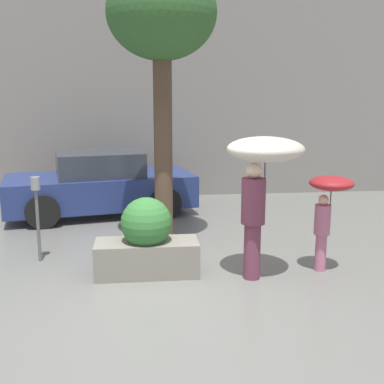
{
  "coord_description": "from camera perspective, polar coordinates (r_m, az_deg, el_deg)",
  "views": [
    {
      "loc": [
        -0.25,
        -5.82,
        2.57
      ],
      "look_at": [
        0.55,
        1.6,
        1.05
      ],
      "focal_mm": 45.0,
      "sensor_mm": 36.0,
      "label": 1
    }
  ],
  "objects": [
    {
      "name": "ground_plane",
      "position": [
        6.36,
        -3.44,
        -12.32
      ],
      "size": [
        40.0,
        40.0,
        0.0
      ],
      "primitive_type": "plane",
      "color": "slate"
    },
    {
      "name": "building_facade",
      "position": [
        12.33,
        -5.1,
        13.46
      ],
      "size": [
        18.0,
        0.3,
        6.0
      ],
      "color": "gray",
      "rests_on": "ground"
    },
    {
      "name": "planter_box",
      "position": [
        6.97,
        -5.39,
        -5.88
      ],
      "size": [
        1.48,
        0.73,
        1.14
      ],
      "color": "gray",
      "rests_on": "ground"
    },
    {
      "name": "person_adult",
      "position": [
        6.63,
        8.33,
        3.02
      ],
      "size": [
        1.05,
        1.05,
        2.01
      ],
      "rotation": [
        0.0,
        0.0,
        0.03
      ],
      "color": "brown",
      "rests_on": "ground"
    },
    {
      "name": "person_child",
      "position": [
        7.17,
        15.83,
        -0.85
      ],
      "size": [
        0.63,
        0.63,
        1.43
      ],
      "rotation": [
        0.0,
        0.0,
        -0.78
      ],
      "color": "#B76684",
      "rests_on": "ground"
    },
    {
      "name": "parked_car_near",
      "position": [
        10.67,
        -10.83,
        0.84
      ],
      "size": [
        4.24,
        2.58,
        1.36
      ],
      "rotation": [
        0.0,
        0.0,
        1.77
      ],
      "color": "navy",
      "rests_on": "ground"
    },
    {
      "name": "street_tree",
      "position": [
        8.3,
        -3.61,
        19.55
      ],
      "size": [
        1.8,
        1.8,
        4.64
      ],
      "color": "brown",
      "rests_on": "ground"
    },
    {
      "name": "parking_meter",
      "position": [
        7.74,
        -17.95,
        -1.07
      ],
      "size": [
        0.14,
        0.14,
        1.34
      ],
      "color": "#595B60",
      "rests_on": "ground"
    }
  ]
}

